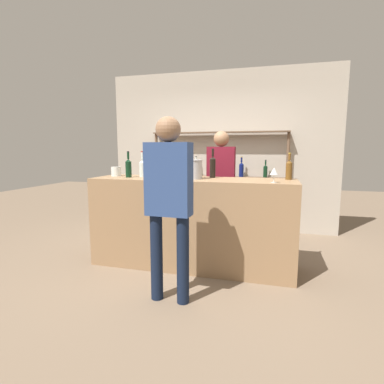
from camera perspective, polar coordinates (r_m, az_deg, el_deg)
name	(u,v)px	position (r m, az deg, el deg)	size (l,w,h in m)	color
ground_plane	(192,265)	(3.86, 0.00, -13.72)	(16.00, 16.00, 0.00)	#7A6651
bar_counter	(192,223)	(3.70, 0.00, -5.86)	(2.45, 0.65, 1.09)	#997551
back_wall	(220,151)	(5.47, 5.41, 7.70)	(4.05, 0.12, 2.80)	#B2A899
back_shelf	(218,165)	(5.30, 4.99, 5.16)	(2.38, 0.18, 1.74)	brown
counter_bottle_0	(213,166)	(3.72, 3.96, 4.89)	(0.07, 0.07, 0.36)	black
counter_bottle_1	(142,167)	(3.88, -9.42, 4.63)	(0.08, 0.08, 0.33)	silver
counter_bottle_2	(289,169)	(3.65, 17.99, 4.14)	(0.07, 0.07, 0.31)	brown
counter_bottle_3	(128,167)	(3.84, -12.00, 4.60)	(0.07, 0.07, 0.33)	black
wine_glass	(274,172)	(3.27, 15.37, 3.79)	(0.08, 0.08, 0.16)	silver
ice_bucket	(193,169)	(3.56, 0.22, 4.34)	(0.22, 0.22, 0.23)	#B2B2B7
cork_jar	(116,171)	(4.06, -14.25, 3.81)	(0.13, 0.13, 0.12)	silver
server_behind_counter	(221,178)	(4.41, 5.52, 2.60)	(0.40, 0.22, 1.70)	black
customer_center	(169,194)	(2.74, -4.43, -0.47)	(0.42, 0.23, 1.73)	#121C33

